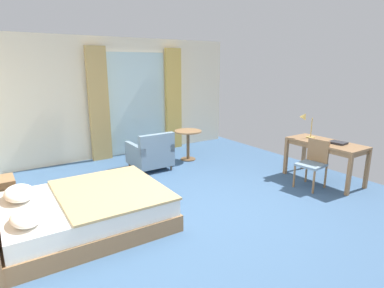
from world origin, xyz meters
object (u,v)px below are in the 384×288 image
object	(u,v)px
desk_chair	(314,161)
desk_lamp	(306,120)
nightstand	(1,194)
closed_book	(338,143)
bed	(81,211)
armchair_by_window	(151,154)
writing_desk	(326,147)
round_cafe_table	(188,138)

from	to	relation	value
desk_chair	desk_lamp	world-z (taller)	desk_lamp
desk_chair	desk_lamp	xyz separation A→B (m)	(0.41, 0.53, 0.61)
nightstand	closed_book	distance (m)	5.63
bed	nightstand	xyz separation A→B (m)	(-0.84, 1.30, -0.02)
armchair_by_window	desk_chair	bearing A→B (deg)	-51.80
desk_chair	nightstand	bearing A→B (deg)	156.16
nightstand	armchair_by_window	size ratio (longest dim) A/B	0.59
bed	desk_lamp	xyz separation A→B (m)	(4.24, -0.24, 0.83)
writing_desk	desk_lamp	size ratio (longest dim) A/B	2.67
writing_desk	desk_lamp	distance (m)	0.62
round_cafe_table	desk_lamp	bearing A→B (deg)	-57.01
nightstand	writing_desk	size ratio (longest dim) A/B	0.34
nightstand	round_cafe_table	xyz separation A→B (m)	(3.73, 0.54, 0.26)
bed	desk_lamp	size ratio (longest dim) A/B	4.14
writing_desk	armchair_by_window	xyz separation A→B (m)	(-2.38, 2.41, -0.33)
bed	armchair_by_window	bearing A→B (deg)	42.34
desk_chair	round_cafe_table	world-z (taller)	desk_chair
desk_chair	armchair_by_window	bearing A→B (deg)	128.20
armchair_by_window	round_cafe_table	bearing A→B (deg)	7.13
desk_chair	armchair_by_window	size ratio (longest dim) A/B	1.06
bed	armchair_by_window	distance (m)	2.54
armchair_by_window	desk_lamp	bearing A→B (deg)	-39.62
writing_desk	desk_chair	distance (m)	0.48
writing_desk	armchair_by_window	distance (m)	3.41
armchair_by_window	round_cafe_table	xyz separation A→B (m)	(1.01, 0.13, 0.17)
desk_lamp	round_cafe_table	xyz separation A→B (m)	(-1.35, 2.08, -0.58)
armchair_by_window	bed	bearing A→B (deg)	-137.66
nightstand	desk_chair	size ratio (longest dim) A/B	0.56
writing_desk	bed	bearing A→B (deg)	170.71
writing_desk	armchair_by_window	size ratio (longest dim) A/B	1.72
writing_desk	desk_chair	bearing A→B (deg)	-170.45
bed	round_cafe_table	world-z (taller)	bed
closed_book	armchair_by_window	distance (m)	3.60
desk_lamp	round_cafe_table	size ratio (longest dim) A/B	0.75
bed	desk_chair	distance (m)	3.91
bed	round_cafe_table	bearing A→B (deg)	32.48
desk_chair	armchair_by_window	world-z (taller)	desk_chair
desk_lamp	armchair_by_window	xyz separation A→B (m)	(-2.36, 1.95, -0.76)
bed	nightstand	world-z (taller)	bed
bed	closed_book	bearing A→B (deg)	-11.74
desk_lamp	bed	bearing A→B (deg)	176.76
writing_desk	round_cafe_table	bearing A→B (deg)	118.49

